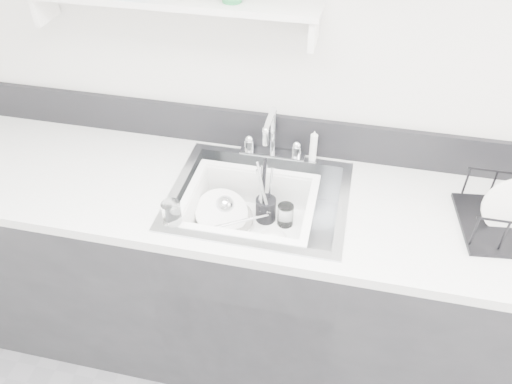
# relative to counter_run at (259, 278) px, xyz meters

# --- Properties ---
(room_shell) EXTENTS (3.50, 3.00, 2.60)m
(room_shell) POSITION_rel_counter_run_xyz_m (0.00, -0.80, 1.22)
(room_shell) COLOR silver
(room_shell) RESTS_ON ground
(counter_run) EXTENTS (3.20, 0.62, 0.92)m
(counter_run) POSITION_rel_counter_run_xyz_m (0.00, 0.00, 0.00)
(counter_run) COLOR black
(counter_run) RESTS_ON ground
(backsplash) EXTENTS (3.20, 0.02, 0.16)m
(backsplash) POSITION_rel_counter_run_xyz_m (0.00, 0.30, 0.54)
(backsplash) COLOR black
(backsplash) RESTS_ON counter_run
(sink) EXTENTS (0.64, 0.52, 0.20)m
(sink) POSITION_rel_counter_run_xyz_m (0.00, 0.00, 0.37)
(sink) COLOR silver
(sink) RESTS_ON counter_run
(faucet) EXTENTS (0.26, 0.18, 0.23)m
(faucet) POSITION_rel_counter_run_xyz_m (0.00, 0.25, 0.52)
(faucet) COLOR silver
(faucet) RESTS_ON counter_run
(side_sprayer) EXTENTS (0.03, 0.03, 0.14)m
(side_sprayer) POSITION_rel_counter_run_xyz_m (0.16, 0.25, 0.53)
(side_sprayer) COLOR white
(side_sprayer) RESTS_ON counter_run
(wall_shelf) EXTENTS (1.00, 0.16, 0.12)m
(wall_shelf) POSITION_rel_counter_run_xyz_m (-0.35, 0.23, 1.05)
(wall_shelf) COLOR silver
(wall_shelf) RESTS_ON room_shell
(wash_tub) EXTENTS (0.47, 0.39, 0.18)m
(wash_tub) POSITION_rel_counter_run_xyz_m (-0.03, -0.04, 0.38)
(wash_tub) COLOR white
(wash_tub) RESTS_ON sink
(plate_stack) EXTENTS (0.24, 0.24, 0.10)m
(plate_stack) POSITION_rel_counter_run_xyz_m (-0.13, -0.01, 0.33)
(plate_stack) COLOR white
(plate_stack) RESTS_ON wash_tub
(utensil_cup) EXTENTS (0.08, 0.08, 0.26)m
(utensil_cup) POSITION_rel_counter_run_xyz_m (0.02, 0.05, 0.36)
(utensil_cup) COLOR black
(utensil_cup) RESTS_ON wash_tub
(ladle) EXTENTS (0.28, 0.28, 0.08)m
(ladle) POSITION_rel_counter_run_xyz_m (-0.09, -0.03, 0.35)
(ladle) COLOR silver
(ladle) RESTS_ON wash_tub
(tumbler_in_tub) EXTENTS (0.08, 0.08, 0.09)m
(tumbler_in_tub) POSITION_rel_counter_run_xyz_m (0.10, 0.04, 0.35)
(tumbler_in_tub) COLOR white
(tumbler_in_tub) RESTS_ON wash_tub
(tumbler_counter) EXTENTS (0.07, 0.07, 0.09)m
(tumbler_counter) POSITION_rel_counter_run_xyz_m (-0.25, -0.20, 0.51)
(tumbler_counter) COLOR white
(tumbler_counter) RESTS_ON counter_run
(bowl_small) EXTENTS (0.13, 0.13, 0.03)m
(bowl_small) POSITION_rel_counter_run_xyz_m (0.07, -0.08, 0.32)
(bowl_small) COLOR white
(bowl_small) RESTS_ON wash_tub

